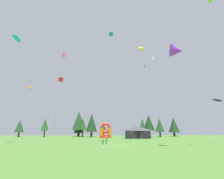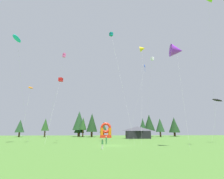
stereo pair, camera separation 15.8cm
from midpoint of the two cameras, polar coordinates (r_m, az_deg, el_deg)
ground_plane at (r=35.99m, az=0.86°, el=-16.92°), size 120.00×120.00×0.00m
kite_yellow_delta at (r=53.51m, az=9.46°, el=12.30°), size 4.06×9.92×25.89m
kite_orange_parafoil at (r=47.51m, az=-23.74°, el=0.48°), size 1.04×3.12×12.98m
kite_blue_diamond at (r=63.34m, az=10.19°, el=6.76°), size 6.56×2.04×24.18m
kite_pink_box at (r=51.86m, az=-14.51°, el=10.11°), size 5.34×5.55×22.95m
kite_black_parafoil at (r=49.60m, az=29.82°, el=-2.87°), size 3.80×1.07×10.15m
kite_red_box at (r=41.90m, az=-15.46°, el=2.92°), size 1.48×5.59×14.00m
kite_teal_box at (r=47.64m, az=-0.14°, el=16.60°), size 4.61×7.03×26.46m
kite_cyan_parafoil at (r=49.17m, az=-27.23°, el=13.79°), size 1.54×11.59×24.00m
kite_purple_delta at (r=36.26m, az=19.41°, el=11.27°), size 2.59×4.10×18.25m
kite_white_box at (r=63.48m, az=12.37°, el=9.24°), size 3.08×5.43×26.44m
person_midfield at (r=29.47m, az=-2.82°, el=-16.15°), size 0.28×0.28×1.56m
person_far_side at (r=38.62m, az=-1.65°, el=-15.19°), size 0.38×0.38×1.60m
inflatable_blue_arch at (r=69.27m, az=-1.88°, el=-13.07°), size 4.03×4.58×5.39m
festival_tent at (r=63.51m, az=8.05°, el=-12.99°), size 7.74×4.16×3.94m
tree_row_0 at (r=84.74m, az=-26.49°, el=-10.08°), size 3.59×3.59×6.81m
tree_row_1 at (r=80.61m, az=-19.83°, el=-10.15°), size 3.05×3.05×7.39m
tree_row_2 at (r=80.45m, az=-10.05°, el=-9.47°), size 5.38×5.38×10.55m
tree_row_3 at (r=81.19m, az=-10.00°, el=-11.21°), size 4.38×4.38×6.79m
tree_row_4 at (r=77.03m, az=-8.85°, el=-10.40°), size 2.85×2.85×7.73m
tree_row_5 at (r=76.67m, az=-6.16°, el=-10.11°), size 4.49×4.49×9.41m
tree_row_6 at (r=77.48m, az=-2.57°, el=-11.64°), size 3.23×3.23×5.96m
tree_row_7 at (r=81.71m, az=9.53°, el=-10.57°), size 2.96×2.96×7.67m
tree_row_8 at (r=83.18m, az=11.46°, el=-10.02°), size 4.87×4.87×9.30m
tree_row_9 at (r=79.59m, az=14.66°, el=-10.59°), size 3.64×3.64×7.44m
tree_row_10 at (r=87.03m, az=18.67°, el=-10.32°), size 4.78×4.78×8.16m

